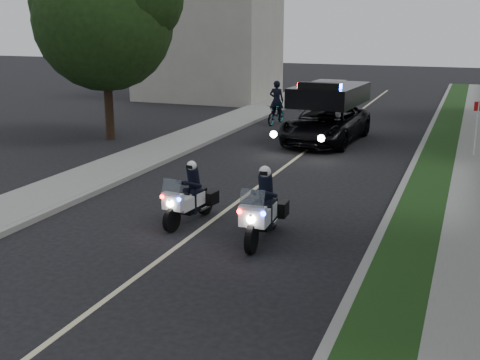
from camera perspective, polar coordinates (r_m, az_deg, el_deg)
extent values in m
plane|color=black|center=(11.74, -10.60, -9.64)|extent=(120.00, 120.00, 0.00)
cube|color=gray|center=(19.66, 15.71, 0.36)|extent=(0.20, 60.00, 0.15)
cube|color=#193814|center=(19.61, 17.74, 0.18)|extent=(1.20, 60.00, 0.16)
cube|color=gray|center=(19.59, 21.53, -0.18)|extent=(1.40, 60.00, 0.16)
cube|color=gray|center=(21.94, -6.07, 2.33)|extent=(0.20, 60.00, 0.15)
cube|color=gray|center=(22.46, -8.56, 2.55)|extent=(2.00, 60.00, 0.16)
cube|color=#A8A396|center=(38.42, -3.06, 12.93)|extent=(8.00, 6.00, 7.00)
cube|color=#BFB78C|center=(20.44, 4.22, 1.23)|extent=(0.12, 50.00, 0.01)
imported|color=black|center=(24.93, 8.12, 3.61)|extent=(2.94, 5.72, 2.71)
imported|color=black|center=(29.05, 3.46, 5.33)|extent=(0.79, 1.86, 0.95)
imported|color=black|center=(29.05, 3.46, 5.33)|extent=(0.71, 0.50, 1.89)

